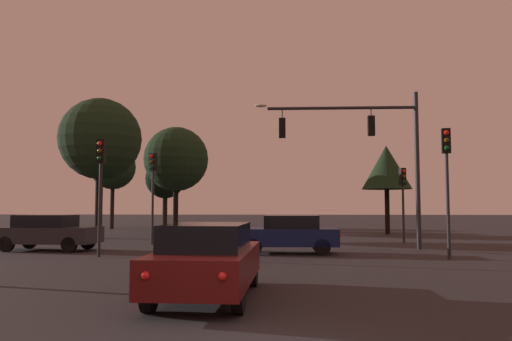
% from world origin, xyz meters
% --- Properties ---
extents(ground_plane, '(168.00, 168.00, 0.00)m').
position_xyz_m(ground_plane, '(0.00, 24.50, 0.00)').
color(ground_plane, '#262326').
rests_on(ground_plane, ground).
extents(traffic_signal_mast_arm, '(7.33, 0.41, 6.99)m').
position_xyz_m(traffic_signal_mast_arm, '(4.35, 16.08, 4.77)').
color(traffic_signal_mast_arm, '#232326').
rests_on(traffic_signal_mast_arm, ground).
extents(traffic_light_corner_left, '(0.32, 0.36, 4.42)m').
position_xyz_m(traffic_light_corner_left, '(-6.37, 12.17, 3.12)').
color(traffic_light_corner_left, '#232326').
rests_on(traffic_light_corner_left, ground).
extents(traffic_light_corner_right, '(0.37, 0.39, 3.89)m').
position_xyz_m(traffic_light_corner_right, '(6.78, 20.11, 2.77)').
color(traffic_light_corner_right, '#232326').
rests_on(traffic_light_corner_right, ground).
extents(traffic_light_median, '(0.34, 0.37, 4.70)m').
position_xyz_m(traffic_light_median, '(6.43, 12.05, 3.31)').
color(traffic_light_median, '#232326').
rests_on(traffic_light_median, ground).
extents(traffic_light_far_side, '(0.37, 0.39, 4.54)m').
position_xyz_m(traffic_light_far_side, '(-5.99, 18.15, 3.21)').
color(traffic_light_far_side, '#232326').
rests_on(traffic_light_far_side, ground).
extents(car_nearside_lane, '(1.89, 4.65, 1.52)m').
position_xyz_m(car_nearside_lane, '(-1.02, 4.19, 0.80)').
color(car_nearside_lane, '#4C0F0F').
rests_on(car_nearside_lane, ground).
extents(car_crossing_left, '(4.06, 1.85, 1.52)m').
position_xyz_m(car_crossing_left, '(0.72, 13.89, 0.79)').
color(car_crossing_left, '#0F1947').
rests_on(car_crossing_left, ground).
extents(car_crossing_right, '(4.33, 2.11, 1.52)m').
position_xyz_m(car_crossing_right, '(-9.53, 14.59, 0.80)').
color(car_crossing_right, '#232328').
rests_on(car_crossing_right, ground).
extents(tree_behind_sign, '(3.36, 3.36, 6.05)m').
position_xyz_m(tree_behind_sign, '(7.55, 27.88, 4.52)').
color(tree_behind_sign, black).
rests_on(tree_behind_sign, ground).
extents(tree_left_far, '(4.70, 4.70, 7.69)m').
position_xyz_m(tree_left_far, '(-7.32, 29.40, 5.32)').
color(tree_left_far, black).
rests_on(tree_left_far, ground).
extents(tree_center_horizon, '(3.62, 3.62, 6.24)m').
position_xyz_m(tree_center_horizon, '(-10.34, 38.52, 4.39)').
color(tree_center_horizon, black).
rests_on(tree_center_horizon, ground).
extents(tree_right_cluster, '(3.78, 3.78, 7.11)m').
position_xyz_m(tree_right_cluster, '(-13.92, 34.74, 5.19)').
color(tree_right_cluster, black).
rests_on(tree_right_cluster, ground).
extents(tree_lot_edge, '(4.88, 4.88, 8.37)m').
position_xyz_m(tree_lot_edge, '(-10.45, 22.70, 5.91)').
color(tree_lot_edge, black).
rests_on(tree_lot_edge, ground).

